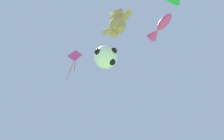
# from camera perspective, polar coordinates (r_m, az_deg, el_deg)

# --- Properties ---
(teddy_bear_kite) EXTENTS (1.82, 0.80, 1.85)m
(teddy_bear_kite) POSITION_cam_1_polar(r_m,az_deg,el_deg) (11.96, 1.16, 10.79)
(teddy_bear_kite) COLOR tan
(soccer_ball_kite) EXTENTS (1.14, 1.13, 1.05)m
(soccer_ball_kite) POSITION_cam_1_polar(r_m,az_deg,el_deg) (10.86, -1.38, 2.99)
(soccer_ball_kite) COLOR white
(fish_kite_magenta) EXTENTS (1.66, 0.90, 0.56)m
(fish_kite_magenta) POSITION_cam_1_polar(r_m,az_deg,el_deg) (12.85, 10.74, 9.40)
(fish_kite_magenta) COLOR #E53F9E
(diamond_kite) EXTENTS (0.75, 0.61, 2.63)m
(diamond_kite) POSITION_cam_1_polar(r_m,az_deg,el_deg) (14.92, -8.61, 2.67)
(diamond_kite) COLOR #E53F9E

